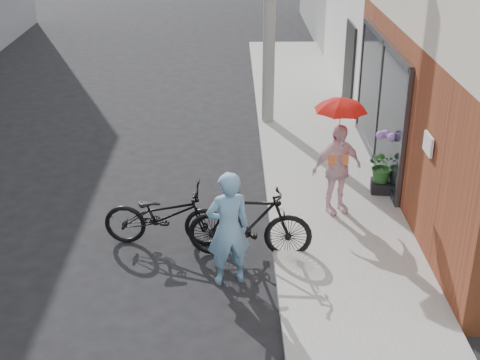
{
  "coord_description": "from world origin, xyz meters",
  "views": [
    {
      "loc": [
        0.23,
        -8.97,
        5.51
      ],
      "look_at": [
        0.37,
        0.52,
        1.1
      ],
      "focal_mm": 50.0,
      "sensor_mm": 36.0,
      "label": 1
    }
  ],
  "objects_px": {
    "bike_left": "(165,215)",
    "planter": "(381,186)",
    "kimono_woman": "(337,169)",
    "bike_right": "(250,223)",
    "officer": "(228,229)"
  },
  "relations": [
    {
      "from": "bike_left",
      "to": "planter",
      "type": "height_order",
      "value": "bike_left"
    },
    {
      "from": "bike_left",
      "to": "bike_right",
      "type": "xyz_separation_m",
      "value": [
        1.35,
        -0.41,
        0.06
      ]
    },
    {
      "from": "bike_right",
      "to": "kimono_woman",
      "type": "relative_size",
      "value": 1.21
    },
    {
      "from": "kimono_woman",
      "to": "planter",
      "type": "distance_m",
      "value": 1.42
    },
    {
      "from": "officer",
      "to": "kimono_woman",
      "type": "xyz_separation_m",
      "value": [
        1.84,
        2.0,
        0.03
      ]
    },
    {
      "from": "kimono_woman",
      "to": "planter",
      "type": "bearing_deg",
      "value": 15.31
    },
    {
      "from": "planter",
      "to": "kimono_woman",
      "type": "bearing_deg",
      "value": -142.16
    },
    {
      "from": "bike_right",
      "to": "planter",
      "type": "relative_size",
      "value": 4.98
    },
    {
      "from": "bike_left",
      "to": "kimono_woman",
      "type": "distance_m",
      "value": 3.01
    },
    {
      "from": "kimono_woman",
      "to": "planter",
      "type": "height_order",
      "value": "kimono_woman"
    },
    {
      "from": "bike_right",
      "to": "kimono_woman",
      "type": "bearing_deg",
      "value": -44.93
    },
    {
      "from": "officer",
      "to": "planter",
      "type": "xyz_separation_m",
      "value": [
        2.82,
        2.76,
        -0.66
      ]
    },
    {
      "from": "kimono_woman",
      "to": "officer",
      "type": "bearing_deg",
      "value": -155.15
    },
    {
      "from": "bike_right",
      "to": "planter",
      "type": "distance_m",
      "value": 3.24
    },
    {
      "from": "officer",
      "to": "kimono_woman",
      "type": "relative_size",
      "value": 1.11
    }
  ]
}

